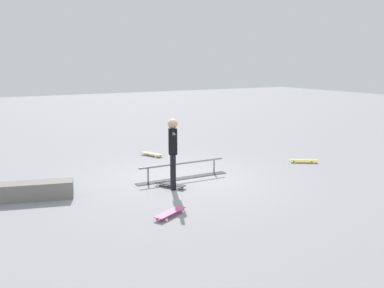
# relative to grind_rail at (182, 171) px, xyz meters

# --- Properties ---
(ground_plane) EXTENTS (60.00, 60.00, 0.00)m
(ground_plane) POSITION_rel_grind_rail_xyz_m (0.09, 0.09, -0.19)
(ground_plane) COLOR gray
(grind_rail) EXTENTS (2.57, 0.30, 0.43)m
(grind_rail) POSITION_rel_grind_rail_xyz_m (0.00, 0.00, 0.00)
(grind_rail) COLOR black
(grind_rail) RESTS_ON ground_plane
(skate_ledge) EXTENTS (2.27, 1.05, 0.38)m
(skate_ledge) POSITION_rel_grind_rail_xyz_m (3.91, -0.24, 0.00)
(skate_ledge) COLOR gray
(skate_ledge) RESTS_ON ground_plane
(skater_main) EXTENTS (0.61, 1.28, 1.69)m
(skater_main) POSITION_rel_grind_rail_xyz_m (0.63, 0.69, 0.79)
(skater_main) COLOR black
(skater_main) RESTS_ON ground_plane
(skateboard_main) EXTENTS (0.57, 0.80, 0.09)m
(skateboard_main) POSITION_rel_grind_rail_xyz_m (0.63, 0.53, -0.11)
(skateboard_main) COLOR black
(skateboard_main) RESTS_ON ground_plane
(loose_skateboard_yellow) EXTENTS (0.78, 0.60, 0.09)m
(loose_skateboard_yellow) POSITION_rel_grind_rail_xyz_m (-4.01, 0.27, -0.11)
(loose_skateboard_yellow) COLOR yellow
(loose_skateboard_yellow) RESTS_ON ground_plane
(loose_skateboard_natural) EXTENTS (0.50, 0.81, 0.09)m
(loose_skateboard_natural) POSITION_rel_grind_rail_xyz_m (-0.41, -2.84, -0.11)
(loose_skateboard_natural) COLOR tan
(loose_skateboard_natural) RESTS_ON ground_plane
(loose_skateboard_pink) EXTENTS (0.80, 0.54, 0.09)m
(loose_skateboard_pink) POSITION_rel_grind_rail_xyz_m (1.50, 2.27, -0.11)
(loose_skateboard_pink) COLOR #E05993
(loose_skateboard_pink) RESTS_ON ground_plane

